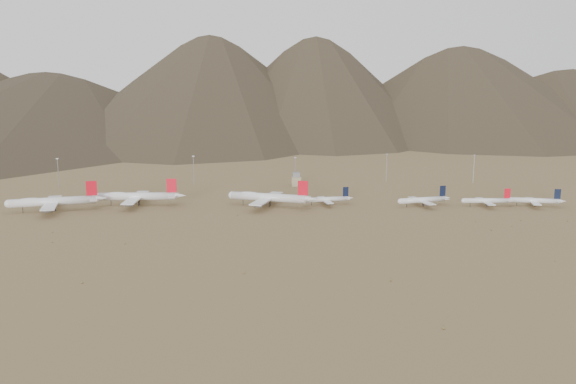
{
  "coord_description": "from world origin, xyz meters",
  "views": [
    {
      "loc": [
        8.29,
        -364.56,
        84.27
      ],
      "look_at": [
        20.05,
        30.0,
        11.24
      ],
      "focal_mm": 35.0,
      "sensor_mm": 36.0,
      "label": 1
    }
  ],
  "objects_px": {
    "widebody_west": "(53,201)",
    "widebody_centre": "(138,196)",
    "widebody_east": "(269,197)",
    "narrowbody_a": "(328,199)",
    "control_tower": "(296,180)",
    "narrowbody_b": "(424,200)"
  },
  "relations": [
    {
      "from": "widebody_west",
      "to": "widebody_centre",
      "type": "relative_size",
      "value": 1.0
    },
    {
      "from": "widebody_east",
      "to": "narrowbody_a",
      "type": "distance_m",
      "value": 43.56
    },
    {
      "from": "widebody_centre",
      "to": "control_tower",
      "type": "distance_m",
      "value": 143.64
    },
    {
      "from": "widebody_east",
      "to": "control_tower",
      "type": "bearing_deg",
      "value": 92.96
    },
    {
      "from": "narrowbody_b",
      "to": "widebody_west",
      "type": "bearing_deg",
      "value": 166.8
    },
    {
      "from": "widebody_west",
      "to": "control_tower",
      "type": "relative_size",
      "value": 5.49
    },
    {
      "from": "widebody_west",
      "to": "narrowbody_a",
      "type": "distance_m",
      "value": 193.68
    },
    {
      "from": "narrowbody_a",
      "to": "narrowbody_b",
      "type": "xyz_separation_m",
      "value": [
        69.49,
        -6.61,
        0.47
      ]
    },
    {
      "from": "widebody_centre",
      "to": "widebody_east",
      "type": "distance_m",
      "value": 96.14
    },
    {
      "from": "narrowbody_a",
      "to": "control_tower",
      "type": "bearing_deg",
      "value": 93.46
    },
    {
      "from": "widebody_west",
      "to": "widebody_east",
      "type": "bearing_deg",
      "value": -10.85
    },
    {
      "from": "control_tower",
      "to": "narrowbody_a",
      "type": "bearing_deg",
      "value": -76.63
    },
    {
      "from": "widebody_west",
      "to": "widebody_centre",
      "type": "height_order",
      "value": "widebody_west"
    },
    {
      "from": "widebody_west",
      "to": "widebody_east",
      "type": "relative_size",
      "value": 1.02
    },
    {
      "from": "widebody_centre",
      "to": "widebody_east",
      "type": "xyz_separation_m",
      "value": [
        95.87,
        -7.29,
        0.14
      ]
    },
    {
      "from": "widebody_east",
      "to": "narrowbody_b",
      "type": "bearing_deg",
      "value": 17.57
    },
    {
      "from": "widebody_west",
      "to": "widebody_east",
      "type": "height_order",
      "value": "widebody_west"
    },
    {
      "from": "widebody_east",
      "to": "widebody_centre",
      "type": "bearing_deg",
      "value": -166.06
    },
    {
      "from": "narrowbody_a",
      "to": "narrowbody_b",
      "type": "distance_m",
      "value": 69.8
    },
    {
      "from": "widebody_centre",
      "to": "narrowbody_b",
      "type": "relative_size",
      "value": 1.57
    },
    {
      "from": "widebody_east",
      "to": "control_tower",
      "type": "distance_m",
      "value": 89.97
    },
    {
      "from": "widebody_west",
      "to": "control_tower",
      "type": "height_order",
      "value": "widebody_west"
    }
  ]
}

